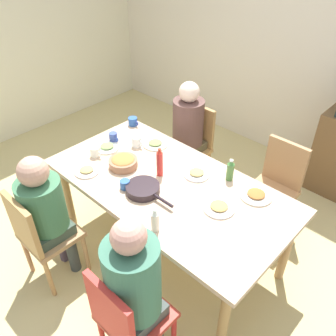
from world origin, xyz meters
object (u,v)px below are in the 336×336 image
object	(u,v)px
dining_table	(168,190)
cup_3	(137,142)
cup_1	(125,184)
bottle_2	(230,170)
plate_1	(107,147)
person_0	(134,284)
chair_2	(192,142)
bottle_1	(160,163)
chair_0	(126,318)
cup_4	(96,151)
bowl_0	(123,162)
cup_2	(133,121)
serving_pan	(143,189)
plate_5	(219,207)
plate_0	(197,173)
person_3	(45,208)
plate_2	(256,195)
person_2	(187,128)
cup_0	(113,137)
chair_1	(276,183)
chair_3	(40,234)
plate_4	(87,171)
plate_3	(155,144)
bottle_0	(155,220)

from	to	relation	value
dining_table	cup_3	size ratio (longest dim) A/B	16.36
cup_1	bottle_2	xyz separation A→B (m)	(0.52, 0.65, 0.05)
plate_1	person_0	bearing A→B (deg)	-32.52
chair_2	bottle_1	distance (m)	1.01
chair_0	person_0	world-z (taller)	person_0
cup_4	bottle_1	size ratio (longest dim) A/B	0.49
chair_0	bowl_0	world-z (taller)	chair_0
person_0	cup_2	bearing A→B (deg)	138.26
serving_pan	plate_5	bearing A→B (deg)	25.14
person_0	plate_0	xyz separation A→B (m)	(-0.40, 1.05, 0.01)
dining_table	person_3	distance (m)	0.95
person_0	person_3	distance (m)	1.00
plate_0	plate_1	distance (m)	0.87
person_0	cup_3	bearing A→B (deg)	136.96
chair_0	bottle_1	world-z (taller)	bottle_1
dining_table	plate_2	world-z (taller)	plate_2
person_0	cup_1	bearing A→B (deg)	142.39
chair_2	person_2	world-z (taller)	person_2
plate_0	cup_0	world-z (taller)	cup_0
chair_1	chair_3	distance (m)	2.05
person_3	cup_0	size ratio (longest dim) A/B	10.57
bowl_0	bottle_2	distance (m)	0.88
chair_1	bottle_2	xyz separation A→B (m)	(-0.18, -0.52, 0.34)
bowl_0	bottle_2	size ratio (longest dim) A/B	1.26
chair_1	bottle_1	xyz separation A→B (m)	(-0.62, -0.86, 0.37)
chair_0	cup_1	world-z (taller)	chair_0
bottle_2	cup_4	bearing A→B (deg)	-153.01
chair_1	plate_5	xyz separation A→B (m)	(-0.03, -0.85, 0.26)
person_0	cup_2	size ratio (longest dim) A/B	10.13
plate_4	bottle_1	size ratio (longest dim) A/B	0.79
plate_1	bottle_1	xyz separation A→B (m)	(0.62, 0.05, 0.11)
plate_4	cup_3	bearing A→B (deg)	89.15
dining_table	cup_0	size ratio (longest dim) A/B	17.93
person_2	person_3	world-z (taller)	person_2
chair_2	person_2	size ratio (longest dim) A/B	0.74
serving_pan	cup_1	distance (m)	0.15
serving_pan	cup_4	xyz separation A→B (m)	(-0.66, 0.05, 0.01)
chair_3	plate_5	size ratio (longest dim) A/B	3.85
person_3	plate_0	world-z (taller)	person_3
plate_3	chair_0	bearing A→B (deg)	-51.63
plate_1	bottle_1	size ratio (longest dim) A/B	0.85
plate_4	bottle_1	bearing A→B (deg)	40.16
plate_0	cup_3	world-z (taller)	cup_3
bottle_0	plate_1	bearing A→B (deg)	158.52
chair_0	chair_2	size ratio (longest dim) A/B	1.00
plate_5	cup_4	world-z (taller)	cup_4
chair_2	chair_3	world-z (taller)	same
chair_1	chair_2	bearing A→B (deg)	180.00
chair_3	cup_3	distance (m)	1.13
cup_0	cup_2	xyz separation A→B (m)	(-0.10, 0.33, -0.01)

